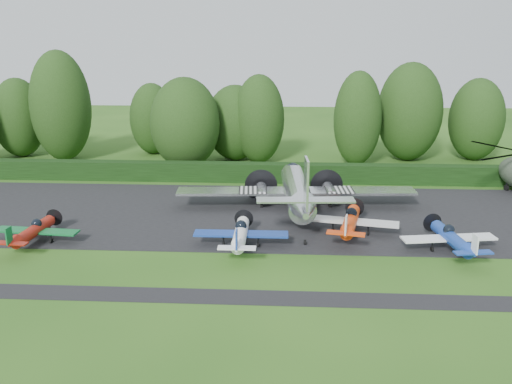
# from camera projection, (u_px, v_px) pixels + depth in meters

# --- Properties ---
(ground) EXTENTS (160.00, 160.00, 0.00)m
(ground) POSITION_uv_depth(u_px,v_px,m) (266.00, 259.00, 40.45)
(ground) COLOR #244F16
(ground) RESTS_ON ground
(apron) EXTENTS (70.00, 18.00, 0.01)m
(apron) POSITION_uv_depth(u_px,v_px,m) (271.00, 215.00, 50.03)
(apron) COLOR black
(apron) RESTS_ON ground
(taxiway_verge) EXTENTS (70.00, 2.00, 0.00)m
(taxiway_verge) POSITION_uv_depth(u_px,v_px,m) (262.00, 298.00, 34.70)
(taxiway_verge) COLOR black
(taxiway_verge) RESTS_ON ground
(hedgerow) EXTENTS (90.00, 1.60, 2.00)m
(hedgerow) POSITION_uv_depth(u_px,v_px,m) (274.00, 182.00, 60.58)
(hedgerow) COLOR black
(hedgerow) RESTS_ON ground
(transport_plane) EXTENTS (21.52, 16.51, 6.90)m
(transport_plane) POSITION_uv_depth(u_px,v_px,m) (297.00, 191.00, 50.19)
(transport_plane) COLOR white
(transport_plane) RESTS_ON ground
(light_plane_red) EXTENTS (6.50, 6.84, 2.50)m
(light_plane_red) POSITION_uv_depth(u_px,v_px,m) (34.00, 231.00, 43.05)
(light_plane_red) COLOR maroon
(light_plane_red) RESTS_ON ground
(light_plane_white) EXTENTS (7.06, 7.42, 2.71)m
(light_plane_white) POSITION_uv_depth(u_px,v_px,m) (241.00, 234.00, 42.19)
(light_plane_white) COLOR white
(light_plane_white) RESTS_ON ground
(light_plane_orange) EXTENTS (7.48, 7.86, 2.87)m
(light_plane_orange) POSITION_uv_depth(u_px,v_px,m) (350.00, 221.00, 44.77)
(light_plane_orange) COLOR #E73E0D
(light_plane_orange) RESTS_ON ground
(light_plane_blue) EXTENTS (6.97, 7.33, 2.68)m
(light_plane_blue) POSITION_uv_depth(u_px,v_px,m) (452.00, 238.00, 41.37)
(light_plane_blue) COLOR #193B96
(light_plane_blue) RESTS_ON ground
(tree_0) EXTENTS (6.00, 6.00, 10.58)m
(tree_0) POSITION_uv_depth(u_px,v_px,m) (259.00, 119.00, 67.66)
(tree_0) COLOR black
(tree_0) RESTS_ON ground
(tree_1) EXTENTS (7.93, 7.93, 10.51)m
(tree_1) POSITION_uv_depth(u_px,v_px,m) (185.00, 124.00, 64.88)
(tree_1) COLOR black
(tree_1) RESTS_ON ground
(tree_2) EXTENTS (5.58, 5.58, 11.08)m
(tree_2) POSITION_uv_depth(u_px,v_px,m) (358.00, 119.00, 66.48)
(tree_2) COLOR black
(tree_2) RESTS_ON ground
(tree_4) EXTENTS (5.69, 5.69, 9.08)m
(tree_4) POSITION_uv_depth(u_px,v_px,m) (152.00, 119.00, 72.76)
(tree_4) COLOR black
(tree_4) RESTS_ON ground
(tree_5) EXTENTS (6.41, 6.41, 9.87)m
(tree_5) POSITION_uv_depth(u_px,v_px,m) (19.00, 118.00, 71.09)
(tree_5) COLOR black
(tree_5) RESTS_ON ground
(tree_6) EXTENTS (6.59, 6.59, 10.00)m
(tree_6) POSITION_uv_depth(u_px,v_px,m) (477.00, 120.00, 69.26)
(tree_6) COLOR black
(tree_6) RESTS_ON ground
(tree_7) EXTENTS (7.78, 7.78, 11.89)m
(tree_7) POSITION_uv_depth(u_px,v_px,m) (410.00, 112.00, 68.85)
(tree_7) COLOR black
(tree_7) RESTS_ON ground
(tree_8) EXTENTS (7.20, 7.20, 13.31)m
(tree_8) POSITION_uv_depth(u_px,v_px,m) (61.00, 106.00, 68.51)
(tree_8) COLOR black
(tree_8) RESTS_ON ground
(tree_10) EXTENTS (7.13, 7.13, 9.20)m
(tree_10) POSITION_uv_depth(u_px,v_px,m) (235.00, 123.00, 69.39)
(tree_10) COLOR black
(tree_10) RESTS_ON ground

